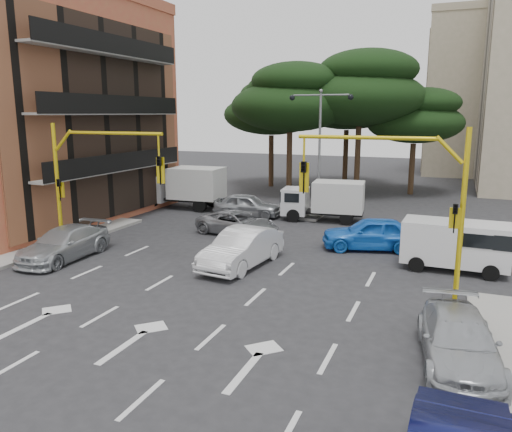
% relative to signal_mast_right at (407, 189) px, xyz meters
% --- Properties ---
extents(ground, '(120.00, 120.00, 0.00)m').
position_rel_signal_mast_right_xyz_m(ground, '(-6.80, -1.99, -3.88)').
color(ground, '#28282B').
rests_on(ground, ground).
extents(median_strip, '(1.40, 6.00, 0.15)m').
position_rel_signal_mast_right_xyz_m(median_strip, '(-6.80, 14.01, -3.81)').
color(median_strip, gray).
rests_on(median_strip, ground).
extents(apartment_orange, '(15.19, 16.15, 13.70)m').
position_rel_signal_mast_right_xyz_m(apartment_orange, '(-24.76, 6.01, 2.97)').
color(apartment_orange, '#B94F3A').
rests_on(apartment_orange, ground).
extents(apartment_beige_far, '(16.20, 12.15, 16.70)m').
position_rel_signal_mast_right_xyz_m(apartment_beige_far, '(6.15, 42.01, 4.47)').
color(apartment_beige_far, tan).
rests_on(apartment_beige_far, ground).
extents(pine_left_near, '(9.15, 9.15, 10.23)m').
position_rel_signal_mast_right_xyz_m(pine_left_near, '(-10.75, 19.96, 3.72)').
color(pine_left_near, '#382616').
rests_on(pine_left_near, ground).
extents(pine_center, '(9.98, 9.98, 11.16)m').
position_rel_signal_mast_right_xyz_m(pine_center, '(-5.75, 21.96, 4.41)').
color(pine_center, '#382616').
rests_on(pine_center, ground).
extents(pine_left_far, '(8.32, 8.32, 9.30)m').
position_rel_signal_mast_right_xyz_m(pine_left_far, '(-13.75, 23.96, 3.03)').
color(pine_left_far, '#382616').
rests_on(pine_left_far, ground).
extents(pine_right, '(7.49, 7.49, 8.37)m').
position_rel_signal_mast_right_xyz_m(pine_right, '(-1.75, 23.96, 2.33)').
color(pine_right, '#382616').
rests_on(pine_right, ground).
extents(pine_back, '(9.15, 9.15, 10.23)m').
position_rel_signal_mast_right_xyz_m(pine_back, '(-7.75, 26.96, 3.72)').
color(pine_back, '#382616').
rests_on(pine_back, ground).
extents(signal_mast_right, '(5.79, 0.37, 6.00)m').
position_rel_signal_mast_right_xyz_m(signal_mast_right, '(0.00, 0.00, 0.00)').
color(signal_mast_right, gold).
rests_on(signal_mast_right, ground).
extents(signal_mast_left, '(5.79, 0.37, 6.00)m').
position_rel_signal_mast_right_xyz_m(signal_mast_left, '(-13.61, 0.00, 0.00)').
color(signal_mast_left, gold).
rests_on(signal_mast_left, ground).
extents(street_lamp_center, '(4.16, 0.36, 7.77)m').
position_rel_signal_mast_right_xyz_m(street_lamp_center, '(-6.80, 14.01, 1.54)').
color(street_lamp_center, slate).
rests_on(street_lamp_center, median_strip).
extents(car_white_hatch, '(2.22, 5.02, 1.60)m').
position_rel_signal_mast_right_xyz_m(car_white_hatch, '(-6.71, 1.17, -3.08)').
color(car_white_hatch, silver).
rests_on(car_white_hatch, ground).
extents(car_blue_compact, '(4.96, 3.06, 1.58)m').
position_rel_signal_mast_right_xyz_m(car_blue_compact, '(-2.04, 5.95, -3.10)').
color(car_blue_compact, blue).
rests_on(car_blue_compact, ground).
extents(car_silver_wagon, '(2.18, 4.96, 1.42)m').
position_rel_signal_mast_right_xyz_m(car_silver_wagon, '(-14.53, -0.80, -3.18)').
color(car_silver_wagon, '#A7ABAF').
rests_on(car_silver_wagon, ground).
extents(car_silver_cross_a, '(4.85, 2.88, 1.26)m').
position_rel_signal_mast_right_xyz_m(car_silver_cross_a, '(-9.18, 6.28, -3.25)').
color(car_silver_cross_a, gray).
rests_on(car_silver_cross_a, ground).
extents(car_silver_cross_b, '(4.41, 2.14, 1.45)m').
position_rel_signal_mast_right_xyz_m(car_silver_cross_b, '(-10.57, 10.90, -3.16)').
color(car_silver_cross_b, '#9DA0A5').
rests_on(car_silver_cross_b, ground).
extents(car_silver_parked, '(2.45, 4.77, 1.32)m').
position_rel_signal_mast_right_xyz_m(car_silver_parked, '(1.90, -4.54, -3.22)').
color(car_silver_parked, '#A7ABB0').
rests_on(car_silver_parked, ground).
extents(van_white, '(4.24, 2.02, 2.09)m').
position_rel_signal_mast_right_xyz_m(van_white, '(1.70, 4.01, -2.84)').
color(van_white, silver).
rests_on(van_white, ground).
extents(box_truck_a, '(5.88, 2.76, 2.83)m').
position_rel_signal_mast_right_xyz_m(box_truck_a, '(-15.80, 11.95, -2.47)').
color(box_truck_a, white).
rests_on(box_truck_a, ground).
extents(box_truck_b, '(5.15, 2.64, 2.43)m').
position_rel_signal_mast_right_xyz_m(box_truck_b, '(-5.80, 11.48, -2.67)').
color(box_truck_b, silver).
rests_on(box_truck_b, ground).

